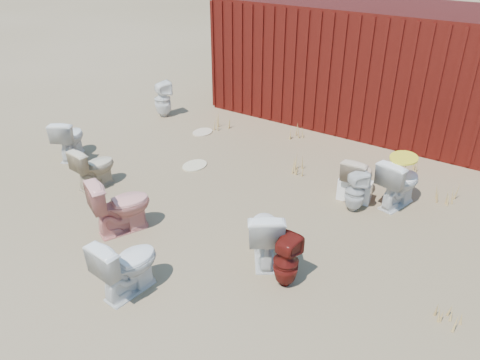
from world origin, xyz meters
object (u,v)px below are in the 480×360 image
Objects in this scene: toilet_back_beige_left at (94,167)px; toilet_back_yellowlid at (399,182)px; toilet_front_e at (265,233)px; toilet_back_beige_right at (358,176)px; loose_tank at (354,190)px; toilet_front_a at (69,138)px; toilet_front_maroon at (286,262)px; toilet_front_c at (127,264)px; toilet_back_e at (355,191)px; toilet_front_pink at (121,205)px; shipping_container at (364,64)px; toilet_back_a at (163,99)px.

toilet_back_yellowlid is (4.22, 2.14, 0.04)m from toilet_back_beige_left.
toilet_front_e is 2.17m from toilet_back_beige_right.
toilet_back_beige_left is 1.38× the size of loose_tank.
toilet_front_e is (4.46, -0.58, 0.02)m from toilet_front_a.
toilet_front_a is 4.99m from toilet_front_maroon.
toilet_front_c is at bearing 121.56° from toilet_front_a.
toilet_front_c is 0.99× the size of toilet_back_yellowlid.
toilet_front_c is at bearing -120.64° from loose_tank.
toilet_front_maroon is 0.84× the size of toilet_front_e.
toilet_back_e is (-0.48, -0.51, -0.07)m from toilet_back_yellowlid.
toilet_front_pink is 2.03m from toilet_front_e.
shipping_container is 3.53m from toilet_back_beige_right.
shipping_container reaches higher than toilet_front_a.
toilet_front_a reaches higher than toilet_back_beige_right.
toilet_back_beige_left is (1.21, -0.48, -0.03)m from toilet_front_a.
toilet_front_pink is 1.18× the size of toilet_back_beige_left.
shipping_container is at bearing -108.27° from toilet_back_beige_left.
toilet_front_a is 5.07m from loose_tank.
toilet_back_a reaches higher than loose_tank.
toilet_front_e is at bearing 81.12° from toilet_back_yellowlid.
toilet_front_pink reaches higher than loose_tank.
loose_tank is at bearing 36.87° from toilet_back_yellowlid.
toilet_front_maroon is 0.95× the size of toilet_back_beige_right.
toilet_front_c is 1.54× the size of loose_tank.
toilet_back_beige_left is 4.12m from loose_tank.
toilet_front_maroon is (1.44, 1.11, -0.05)m from toilet_front_c.
toilet_back_yellowlid reaches higher than loose_tank.
toilet_back_beige_left is at bearing -160.79° from loose_tank.
toilet_back_yellowlid is at bearing -146.88° from toilet_back_beige_left.
shipping_container reaches higher than toilet_front_pink.
toilet_front_pink reaches higher than toilet_back_yellowlid.
toilet_front_a is 5.09m from toilet_back_e.
toilet_back_beige_left is at bearing -1.47° from toilet_front_pink.
loose_tank is at bearing -167.32° from toilet_back_a.
shipping_container is 6.03m from toilet_front_pink.
toilet_back_beige_right is (1.24, -3.19, -0.85)m from shipping_container.
shipping_container is 7.71× the size of toilet_back_yellowlid.
toilet_front_c is 3.77m from toilet_back_beige_right.
toilet_front_pink is 1.63× the size of loose_tank.
toilet_front_c is 5.63m from toilet_back_a.
toilet_back_beige_right is at bearing -105.76° from toilet_front_c.
toilet_front_c is (-0.12, -6.70, -0.81)m from shipping_container.
toilet_back_yellowlid is (1.84, -3.09, -0.81)m from shipping_container.
toilet_back_beige_left is at bearing 61.10° from toilet_back_e.
toilet_front_a is 1.16× the size of toilet_back_e.
shipping_container reaches higher than toilet_back_e.
toilet_back_e is at bearing -78.07° from loose_tank.
toilet_back_a is (0.00, 2.48, 0.02)m from toilet_front_a.
toilet_front_a is at bearing 50.65° from toilet_back_e.
toilet_back_a is (-3.60, -2.28, -0.81)m from shipping_container.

